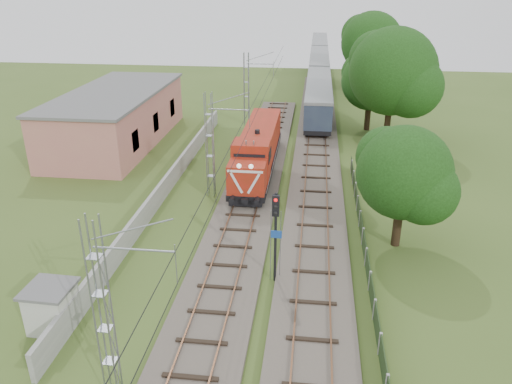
# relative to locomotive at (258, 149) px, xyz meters

# --- Properties ---
(ground) EXTENTS (140.00, 140.00, 0.00)m
(ground) POSITION_rel_locomotive_xyz_m (0.00, -17.19, -2.13)
(ground) COLOR #405720
(ground) RESTS_ON ground
(track_main) EXTENTS (4.20, 70.00, 0.45)m
(track_main) POSITION_rel_locomotive_xyz_m (0.00, -10.19, -1.94)
(track_main) COLOR #6B6054
(track_main) RESTS_ON ground
(track_side) EXTENTS (4.20, 80.00, 0.45)m
(track_side) POSITION_rel_locomotive_xyz_m (5.00, 2.81, -1.94)
(track_side) COLOR #6B6054
(track_side) RESTS_ON ground
(catenary) EXTENTS (3.31, 70.00, 8.00)m
(catenary) POSITION_rel_locomotive_xyz_m (-2.95, -5.19, 1.92)
(catenary) COLOR gray
(catenary) RESTS_ON ground
(boundary_wall) EXTENTS (0.25, 40.00, 1.50)m
(boundary_wall) POSITION_rel_locomotive_xyz_m (-6.50, -5.19, -1.38)
(boundary_wall) COLOR #9E9E99
(boundary_wall) RESTS_ON ground
(station_building) EXTENTS (8.40, 20.40, 5.22)m
(station_building) POSITION_rel_locomotive_xyz_m (-15.00, 6.81, 0.51)
(station_building) COLOR #B36560
(station_building) RESTS_ON ground
(fence) EXTENTS (0.12, 32.00, 1.20)m
(fence) POSITION_rel_locomotive_xyz_m (8.00, -14.19, -1.53)
(fence) COLOR black
(fence) RESTS_ON ground
(locomotive) EXTENTS (2.80, 16.02, 4.07)m
(locomotive) POSITION_rel_locomotive_xyz_m (0.00, 0.00, 0.00)
(locomotive) COLOR black
(locomotive) RESTS_ON ground
(coach_rake) EXTENTS (2.94, 65.50, 3.40)m
(coach_rake) POSITION_rel_locomotive_xyz_m (5.00, 41.98, 0.33)
(coach_rake) COLOR black
(coach_rake) RESTS_ON ground
(signal_post) EXTENTS (0.59, 0.46, 5.33)m
(signal_post) POSITION_rel_locomotive_xyz_m (2.85, -16.42, 1.54)
(signal_post) COLOR black
(signal_post) RESTS_ON ground
(relay_hut) EXTENTS (2.26, 2.26, 2.26)m
(relay_hut) POSITION_rel_locomotive_xyz_m (-7.40, -21.56, -0.99)
(relay_hut) COLOR beige
(relay_hut) RESTS_ON ground
(tree_a) EXTENTS (5.96, 5.68, 7.73)m
(tree_a) POSITION_rel_locomotive_xyz_m (10.14, -11.43, 2.70)
(tree_a) COLOR #352615
(tree_a) RESTS_ON ground
(tree_b) EXTENTS (8.80, 8.38, 11.40)m
(tree_b) POSITION_rel_locomotive_xyz_m (11.98, 9.47, 4.99)
(tree_b) COLOR #352615
(tree_b) RESTS_ON ground
(tree_c) EXTENTS (6.54, 6.23, 8.48)m
(tree_c) POSITION_rel_locomotive_xyz_m (10.48, 14.30, 3.16)
(tree_c) COLOR #352615
(tree_c) RESTS_ON ground
(tree_d) EXTENTS (8.72, 8.30, 11.30)m
(tree_d) POSITION_rel_locomotive_xyz_m (12.06, 32.09, 4.93)
(tree_d) COLOR #352615
(tree_d) RESTS_ON ground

